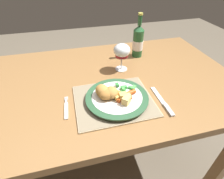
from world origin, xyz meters
TOP-DOWN VIEW (x-y plane):
  - ground_plane at (0.00, 0.00)m, footprint 6.00×6.00m
  - dining_table at (0.00, 0.00)m, footprint 1.39×0.81m
  - placemat at (0.03, -0.16)m, footprint 0.32×0.27m
  - dinner_plate at (0.04, -0.17)m, footprint 0.26×0.26m
  - breaded_croquettes at (0.00, -0.16)m, footprint 0.10×0.10m
  - green_beans_pile at (0.09, -0.13)m, footprint 0.09×0.08m
  - glazed_carrots at (0.07, -0.18)m, footprint 0.10×0.07m
  - fork at (-0.17, -0.17)m, footprint 0.02×0.13m
  - table_knife at (0.23, -0.23)m, footprint 0.02×0.19m
  - wine_glass at (0.14, 0.08)m, footprint 0.09×0.09m
  - bottle at (0.27, 0.20)m, footprint 0.06×0.06m
  - roast_potatoes at (0.06, -0.20)m, footprint 0.07×0.06m

SIDE VIEW (x-z plane):
  - ground_plane at x=0.00m, z-range 0.00..0.00m
  - dining_table at x=0.00m, z-range 0.28..1.02m
  - fork at x=-0.17m, z-range 0.74..0.75m
  - table_knife at x=0.23m, z-range 0.74..0.75m
  - placemat at x=0.03m, z-range 0.74..0.75m
  - dinner_plate at x=0.04m, z-range 0.75..0.77m
  - green_beans_pile at x=0.09m, z-range 0.77..0.78m
  - glazed_carrots at x=0.07m, z-range 0.76..0.79m
  - roast_potatoes at x=0.06m, z-range 0.76..0.80m
  - breaded_croquettes at x=0.00m, z-range 0.76..0.81m
  - bottle at x=0.27m, z-range 0.71..0.96m
  - wine_glass at x=0.14m, z-range 0.77..0.92m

